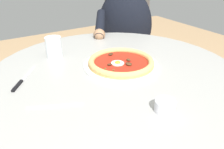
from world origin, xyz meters
The scene contains 8 objects.
dining_table centered at (0.00, 0.00, 0.58)m, with size 1.06×1.06×0.72m.
pizza_on_plate centered at (-0.04, -0.02, 0.74)m, with size 0.33×0.33×0.04m.
water_glass centered at (0.17, -0.28, 0.76)m, with size 0.08×0.08×0.10m.
steak_knife centered at (0.36, -0.10, 0.72)m, with size 0.13×0.17×0.01m.
ramekin_capers centered at (0.02, 0.32, 0.74)m, with size 0.06×0.06×0.04m.
fork_utensil centered at (0.30, 0.12, 0.72)m, with size 0.16×0.08×0.00m.
diner_person centered at (-0.44, -0.57, 0.51)m, with size 0.56×0.43×1.14m.
cafe_chair_diner centered at (-0.53, -0.68, 0.54)m, with size 0.54×0.54×0.91m.
Camera 1 is at (0.44, 0.70, 1.14)m, focal length 35.32 mm.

